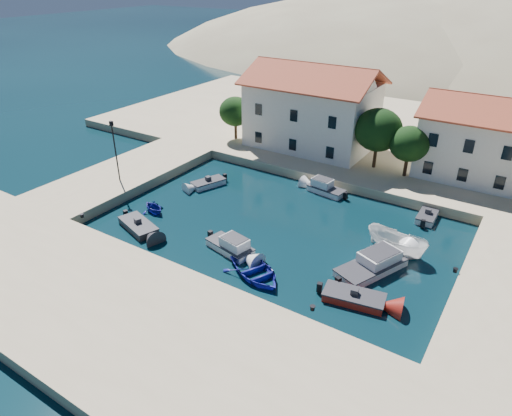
{
  "coord_description": "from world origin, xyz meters",
  "views": [
    {
      "loc": [
        17.25,
        -20.06,
        20.24
      ],
      "look_at": [
        -1.52,
        8.91,
        2.0
      ],
      "focal_mm": 32.0,
      "sensor_mm": 36.0,
      "label": 1
    }
  ],
  "objects_px": {
    "building_mid": "(477,136)",
    "rowboat_south": "(255,275)",
    "lamppost": "(115,146)",
    "boat_east": "(395,252)",
    "building_left": "(312,105)",
    "cabin_cruiser_south": "(230,245)",
    "cabin_cruiser_east": "(371,266)"
  },
  "relations": [
    {
      "from": "lamppost",
      "to": "rowboat_south",
      "type": "height_order",
      "value": "lamppost"
    },
    {
      "from": "lamppost",
      "to": "rowboat_south",
      "type": "xyz_separation_m",
      "value": [
        19.71,
        -4.95,
        -4.75
      ]
    },
    {
      "from": "building_left",
      "to": "rowboat_south",
      "type": "relative_size",
      "value": 2.87
    },
    {
      "from": "lamppost",
      "to": "cabin_cruiser_east",
      "type": "distance_m",
      "value": 27.03
    },
    {
      "from": "building_mid",
      "to": "rowboat_south",
      "type": "bearing_deg",
      "value": -110.66
    },
    {
      "from": "building_mid",
      "to": "cabin_cruiser_east",
      "type": "relative_size",
      "value": 1.69
    },
    {
      "from": "cabin_cruiser_east",
      "to": "rowboat_south",
      "type": "bearing_deg",
      "value": 149.41
    },
    {
      "from": "building_mid",
      "to": "lamppost",
      "type": "relative_size",
      "value": 1.69
    },
    {
      "from": "lamppost",
      "to": "rowboat_south",
      "type": "bearing_deg",
      "value": -14.1
    },
    {
      "from": "rowboat_south",
      "to": "boat_east",
      "type": "relative_size",
      "value": 0.99
    },
    {
      "from": "building_left",
      "to": "cabin_cruiser_south",
      "type": "bearing_deg",
      "value": -78.68
    },
    {
      "from": "cabin_cruiser_south",
      "to": "cabin_cruiser_east",
      "type": "height_order",
      "value": "same"
    },
    {
      "from": "building_left",
      "to": "cabin_cruiser_south",
      "type": "height_order",
      "value": "building_left"
    },
    {
      "from": "cabin_cruiser_south",
      "to": "cabin_cruiser_east",
      "type": "bearing_deg",
      "value": 30.36
    },
    {
      "from": "building_mid",
      "to": "boat_east",
      "type": "height_order",
      "value": "building_mid"
    },
    {
      "from": "cabin_cruiser_south",
      "to": "boat_east",
      "type": "bearing_deg",
      "value": 44.02
    },
    {
      "from": "cabin_cruiser_east",
      "to": "building_mid",
      "type": "bearing_deg",
      "value": 14.86
    },
    {
      "from": "rowboat_south",
      "to": "cabin_cruiser_east",
      "type": "distance_m",
      "value": 8.72
    },
    {
      "from": "cabin_cruiser_south",
      "to": "rowboat_south",
      "type": "xyz_separation_m",
      "value": [
        3.56,
        -1.73,
        -0.48
      ]
    },
    {
      "from": "building_mid",
      "to": "cabin_cruiser_east",
      "type": "bearing_deg",
      "value": -97.73
    },
    {
      "from": "cabin_cruiser_east",
      "to": "lamppost",
      "type": "bearing_deg",
      "value": 113.16
    },
    {
      "from": "rowboat_south",
      "to": "boat_east",
      "type": "bearing_deg",
      "value": -17.04
    },
    {
      "from": "building_left",
      "to": "cabin_cruiser_east",
      "type": "bearing_deg",
      "value": -52.42
    },
    {
      "from": "building_left",
      "to": "rowboat_south",
      "type": "distance_m",
      "value": 26.93
    },
    {
      "from": "building_mid",
      "to": "rowboat_south",
      "type": "xyz_separation_m",
      "value": [
        -9.79,
        -25.95,
        -5.22
      ]
    },
    {
      "from": "lamppost",
      "to": "rowboat_south",
      "type": "relative_size",
      "value": 1.22
    },
    {
      "from": "building_left",
      "to": "cabin_cruiser_south",
      "type": "xyz_separation_m",
      "value": [
        4.65,
        -23.22,
        -5.46
      ]
    },
    {
      "from": "building_mid",
      "to": "cabin_cruiser_south",
      "type": "distance_m",
      "value": 28.06
    },
    {
      "from": "cabin_cruiser_south",
      "to": "rowboat_south",
      "type": "height_order",
      "value": "cabin_cruiser_south"
    },
    {
      "from": "lamppost",
      "to": "cabin_cruiser_south",
      "type": "bearing_deg",
      "value": -11.29
    },
    {
      "from": "building_left",
      "to": "cabin_cruiser_east",
      "type": "xyz_separation_m",
      "value": [
        15.19,
        -19.73,
        -5.46
      ]
    },
    {
      "from": "building_left",
      "to": "lamppost",
      "type": "relative_size",
      "value": 2.36
    }
  ]
}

